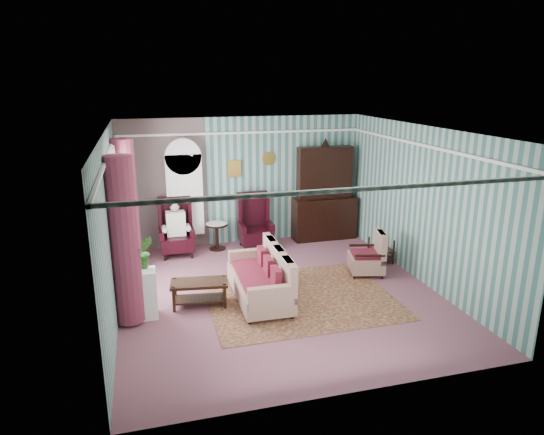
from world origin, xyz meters
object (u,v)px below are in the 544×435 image
object	(u,v)px
wingback_left	(176,228)
round_side_table	(217,236)
seated_woman	(176,229)
sofa	(259,271)
nest_table	(381,250)
wingback_right	(255,222)
plant_stand	(139,294)
bookcase	(185,200)
dresser_hutch	(325,190)
floral_armchair	(367,248)
coffee_table	(200,293)

from	to	relation	value
wingback_left	round_side_table	bearing A→B (deg)	9.46
seated_woman	sofa	xyz separation A→B (m)	(1.20, -2.62, -0.05)
nest_table	sofa	xyz separation A→B (m)	(-2.87, -1.07, 0.27)
wingback_right	sofa	distance (m)	2.68
round_side_table	plant_stand	xyz separation A→B (m)	(-1.70, -2.90, 0.10)
wingback_left	bookcase	bearing A→B (deg)	57.34
nest_table	sofa	world-z (taller)	sofa
wingback_right	dresser_hutch	bearing A→B (deg)	8.77
floral_armchair	dresser_hutch	bearing A→B (deg)	13.88
round_side_table	nest_table	size ratio (longest dim) A/B	1.11
nest_table	sofa	bearing A→B (deg)	-159.49
round_side_table	coffee_table	world-z (taller)	round_side_table
round_side_table	coffee_table	distance (m)	2.82
round_side_table	plant_stand	world-z (taller)	plant_stand
dresser_hutch	seated_woman	bearing A→B (deg)	-175.59
wingback_left	seated_woman	xyz separation A→B (m)	(0.00, 0.00, -0.04)
dresser_hutch	wingback_right	size ratio (longest dim) A/B	1.89
wingback_right	plant_stand	world-z (taller)	wingback_right
wingback_left	dresser_hutch	bearing A→B (deg)	4.41
dresser_hutch	wingback_right	bearing A→B (deg)	-171.23
bookcase	coffee_table	world-z (taller)	bookcase
coffee_table	dresser_hutch	bearing A→B (deg)	40.48
wingback_right	floral_armchair	world-z (taller)	wingback_right
bookcase	floral_armchair	size ratio (longest dim) A/B	2.10
dresser_hutch	sofa	world-z (taller)	dresser_hutch
seated_woman	floral_armchair	bearing A→B (deg)	-30.16
wingback_right	coffee_table	world-z (taller)	wingback_right
round_side_table	plant_stand	size ratio (longest dim) A/B	0.75
seated_woman	nest_table	distance (m)	4.37
plant_stand	dresser_hutch	bearing A→B (deg)	35.08
nest_table	bookcase	bearing A→B (deg)	153.08
wingback_right	floral_armchair	size ratio (longest dim) A/B	1.17
floral_armchair	seated_woman	bearing A→B (deg)	73.72
round_side_table	sofa	bearing A→B (deg)	-83.83
dresser_hutch	wingback_right	distance (m)	1.86
dresser_hutch	nest_table	world-z (taller)	dresser_hutch
wingback_right	plant_stand	distance (m)	3.76
bookcase	floral_armchair	distance (m)	4.10
nest_table	floral_armchair	xyz separation A→B (m)	(-0.57, -0.48, 0.26)
dresser_hutch	seated_woman	world-z (taller)	dresser_hutch
bookcase	wingback_right	bearing A→B (deg)	-14.57
dresser_hutch	wingback_left	xyz separation A→B (m)	(-3.50, -0.27, -0.55)
wingback_left	sofa	xyz separation A→B (m)	(1.20, -2.62, -0.09)
nest_table	wingback_left	bearing A→B (deg)	159.15
dresser_hutch	wingback_left	bearing A→B (deg)	-175.59
round_side_table	nest_table	bearing A→B (deg)	-28.20
wingback_right	seated_woman	bearing A→B (deg)	180.00
bookcase	seated_woman	size ratio (longest dim) A/B	1.90
seated_woman	coffee_table	xyz separation A→B (m)	(0.17, -2.57, -0.37)
dresser_hutch	plant_stand	bearing A→B (deg)	-144.92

